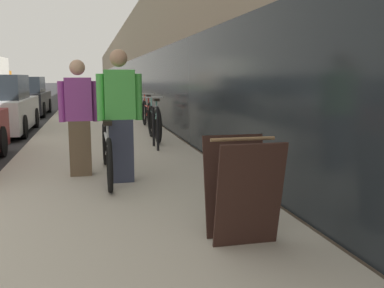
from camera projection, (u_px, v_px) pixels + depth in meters
name	position (u px, v px, depth m)	size (l,w,h in m)	color
sidewalk_slab	(96.00, 103.00, 24.51)	(3.30, 70.00, 0.15)	#BCB5A5
storefront_facade	(181.00, 68.00, 33.38)	(10.01, 70.00, 4.52)	gray
tandem_bicycle	(107.00, 151.00, 5.98)	(0.52, 2.41, 0.85)	black
person_rider	(120.00, 116.00, 5.65)	(0.59, 0.23, 1.75)	#33384C
person_bystander	(79.00, 118.00, 6.02)	(0.55, 0.22, 1.63)	brown
bike_rack_hoop	(156.00, 122.00, 8.34)	(0.05, 0.60, 0.84)	black
cruiser_bike_nearest	(154.00, 122.00, 9.46)	(0.52, 1.80, 0.94)	black
cruiser_bike_middle	(147.00, 114.00, 11.83)	(0.52, 1.87, 0.92)	black
sandwich_board_sign	(242.00, 189.00, 3.62)	(0.56, 0.56, 0.90)	#331E19
parked_sedan_far	(23.00, 98.00, 17.18)	(1.89, 4.15, 1.55)	black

